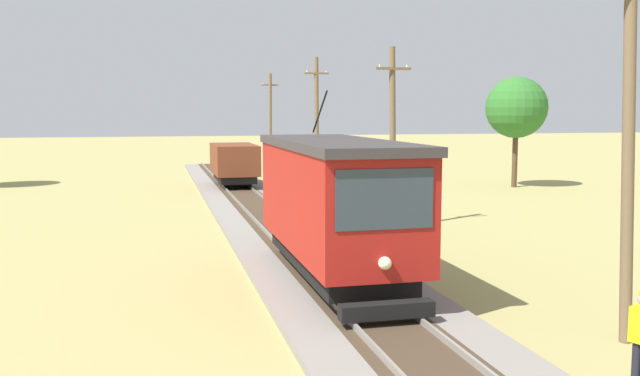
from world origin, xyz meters
TOP-DOWN VIEW (x-y plane):
  - red_tram at (0.00, 19.63)m, footprint 2.60×8.54m
  - freight_car at (0.00, 42.47)m, footprint 2.40×5.20m
  - utility_pole_near_tram at (4.45, 14.07)m, footprint 1.40×0.64m
  - utility_pole_mid at (4.45, 27.61)m, footprint 1.40×0.60m
  - utility_pole_far at (4.45, 40.30)m, footprint 1.40×0.44m
  - utility_pole_distant at (4.45, 56.10)m, footprint 1.40×0.54m
  - gravel_pile at (4.74, 39.99)m, footprint 2.09×2.09m
  - tree_right_near at (16.51, 39.57)m, footprint 3.66×3.66m

SIDE VIEW (x-z plane):
  - gravel_pile at x=4.74m, z-range 0.00..0.87m
  - freight_car at x=0.00m, z-range 0.40..2.71m
  - red_tram at x=0.00m, z-range -0.20..4.59m
  - utility_pole_mid at x=4.45m, z-range 0.10..7.12m
  - utility_pole_distant at x=4.45m, z-range 0.10..7.60m
  - utility_pole_far at x=4.45m, z-range 0.10..7.68m
  - utility_pole_near_tram at x=4.45m, z-range 0.10..8.01m
  - tree_right_near at x=16.51m, z-range 1.45..8.06m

